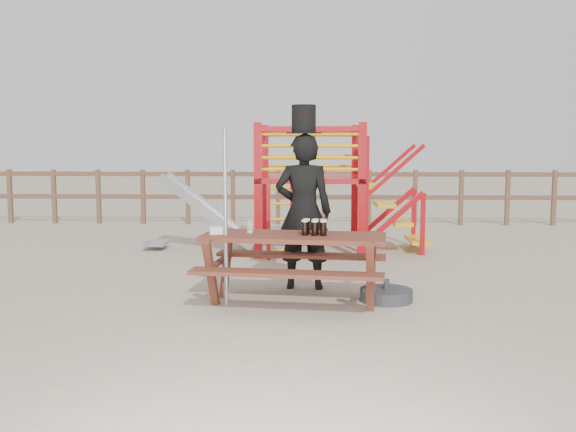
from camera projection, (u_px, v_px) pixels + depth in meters
name	position (u px, v px, depth m)	size (l,w,h in m)	color
ground	(292.00, 303.00, 7.20)	(60.00, 60.00, 0.00)	tan
back_fence	(301.00, 191.00, 14.07)	(15.09, 0.09, 1.20)	brown
playground_fort	(305.00, 186.00, 10.63)	(4.71, 1.84, 2.10)	#B00B11
picnic_table	(294.00, 260.00, 7.11)	(2.17, 1.63, 0.78)	brown
man_with_hat	(304.00, 207.00, 7.82)	(0.71, 0.48, 2.24)	black
metal_pole	(226.00, 218.00, 7.00)	(0.04, 0.04, 1.94)	#B2B2B7
parasol_base	(386.00, 295.00, 7.28)	(0.60, 0.60, 0.25)	#313136
paper_bag	(218.00, 230.00, 7.13)	(0.18, 0.14, 0.08)	white
stout_pints	(315.00, 227.00, 7.04)	(0.28, 0.19, 0.17)	black
empty_glasses	(250.00, 227.00, 7.21)	(0.07, 0.07, 0.15)	silver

